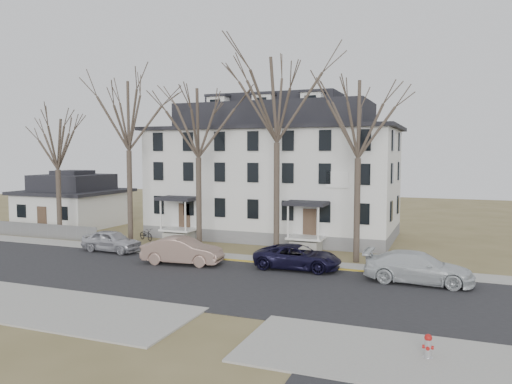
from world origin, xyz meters
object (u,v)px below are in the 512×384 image
at_px(tree_mid_right, 359,114).
at_px(car_white, 418,268).
at_px(car_navy, 298,258).
at_px(tree_far_left, 128,110).
at_px(tree_bungalow, 57,140).
at_px(bicycle_left, 146,235).
at_px(fire_hydrant, 428,347).
at_px(tree_mid_left, 198,118).
at_px(car_silver, 112,241).
at_px(car_tan, 182,251).
at_px(small_house, 73,203).
at_px(tree_center, 277,94).
at_px(boarding_house, 274,173).

distance_m(tree_mid_right, car_white, 10.49).
xyz_separation_m(tree_mid_right, car_navy, (-2.98, -3.35, -8.87)).
bearing_deg(car_white, tree_far_left, 80.83).
distance_m(tree_far_left, tree_bungalow, 7.34).
distance_m(tree_mid_right, bicycle_left, 19.62).
relative_size(tree_bungalow, fire_hydrant, 11.98).
distance_m(tree_mid_left, car_silver, 10.81).
bearing_deg(tree_mid_right, car_white, -45.00).
xyz_separation_m(tree_mid_right, car_tan, (-10.22, -4.70, -8.76)).
bearing_deg(fire_hydrant, bicycle_left, 143.87).
relative_size(small_house, car_silver, 1.93).
height_order(tree_center, car_white, tree_center).
height_order(tree_mid_left, car_navy, tree_mid_left).
bearing_deg(tree_mid_right, boarding_house, 136.19).
distance_m(car_navy, car_white, 7.09).
bearing_deg(car_navy, tree_bungalow, 79.14).
bearing_deg(small_house, tree_mid_right, -12.27).
xyz_separation_m(tree_center, car_white, (9.57, -4.07, -10.25)).
bearing_deg(car_tan, car_white, -94.46).
bearing_deg(tree_far_left, boarding_house, 42.18).
bearing_deg(fire_hydrant, boarding_house, 120.82).
distance_m(tree_mid_right, car_navy, 9.94).
xyz_separation_m(tree_center, car_silver, (-11.42, -3.08, -10.32)).
xyz_separation_m(boarding_house, car_silver, (-8.42, -11.24, -4.61)).
height_order(boarding_house, tree_far_left, tree_far_left).
bearing_deg(car_silver, boarding_house, -33.49).
height_order(boarding_house, bicycle_left, boarding_house).
height_order(tree_mid_left, car_silver, tree_mid_left).
height_order(small_house, tree_mid_left, tree_mid_left).
bearing_deg(tree_mid_left, bicycle_left, 162.93).
height_order(car_silver, bicycle_left, car_silver).
bearing_deg(car_navy, fire_hydrant, -146.37).
xyz_separation_m(small_house, car_silver, (11.58, -9.28, -1.48)).
bearing_deg(tree_mid_left, car_navy, -21.47).
bearing_deg(tree_bungalow, small_house, 122.84).
relative_size(tree_mid_left, car_silver, 2.82).
relative_size(car_navy, car_white, 0.91).
distance_m(tree_mid_left, tree_center, 6.18).
xyz_separation_m(tree_far_left, car_silver, (0.58, -3.08, -9.57)).
bearing_deg(tree_bungalow, tree_mid_right, 0.00).
height_order(tree_mid_right, car_white, tree_mid_right).
distance_m(tree_center, car_silver, 15.70).
distance_m(tree_far_left, tree_mid_right, 17.52).
xyz_separation_m(tree_mid_left, tree_bungalow, (-13.00, 0.00, -1.48)).
bearing_deg(car_silver, fire_hydrant, -114.14).
xyz_separation_m(tree_mid_left, car_tan, (1.28, -4.70, -8.76)).
bearing_deg(small_house, bicycle_left, -21.51).
bearing_deg(car_navy, tree_mid_left, 66.52).
bearing_deg(car_silver, car_white, -89.34).
height_order(tree_bungalow, fire_hydrant, tree_bungalow).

